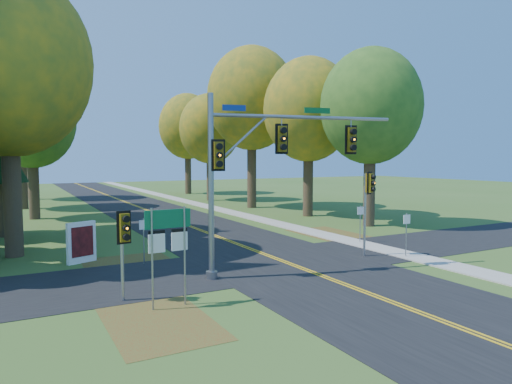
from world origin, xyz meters
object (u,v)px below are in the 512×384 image
info_kiosk (81,243)px  east_signal_pole (369,192)px  route_sign_cluster (168,237)px  traffic_mast (260,161)px

info_kiosk → east_signal_pole: bearing=-44.8°
east_signal_pole → route_sign_cluster: (-11.07, -2.76, -0.87)m
traffic_mast → info_kiosk: 9.46m
route_sign_cluster → traffic_mast: bearing=22.8°
east_signal_pole → info_kiosk: (-12.71, 5.37, -2.25)m
route_sign_cluster → info_kiosk: route_sign_cluster is taller
east_signal_pole → info_kiosk: size_ratio=2.19×
route_sign_cluster → info_kiosk: 8.41m
traffic_mast → route_sign_cluster: traffic_mast is taller
east_signal_pole → route_sign_cluster: size_ratio=1.28×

